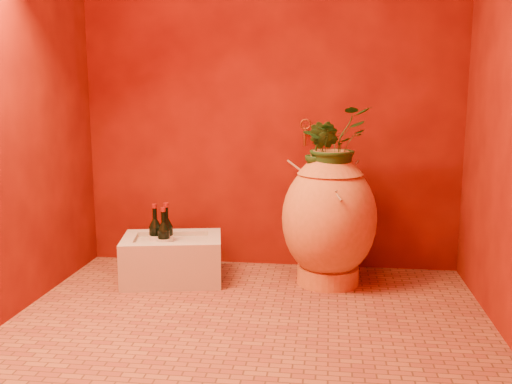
# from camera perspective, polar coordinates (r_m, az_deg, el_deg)

# --- Properties ---
(floor) EXTENTS (2.50, 2.50, 0.00)m
(floor) POSITION_cam_1_polar(r_m,az_deg,el_deg) (3.05, -0.66, -12.75)
(floor) COLOR brown
(floor) RESTS_ON ground
(wall_back) EXTENTS (2.50, 0.02, 2.50)m
(wall_back) POSITION_cam_1_polar(r_m,az_deg,el_deg) (3.80, 1.45, 11.14)
(wall_back) COLOR #520A04
(wall_back) RESTS_ON ground
(wall_left) EXTENTS (0.02, 2.00, 2.50)m
(wall_left) POSITION_cam_1_polar(r_m,az_deg,el_deg) (3.23, -23.67, 10.47)
(wall_left) COLOR #520A04
(wall_left) RESTS_ON ground
(amphora) EXTENTS (0.69, 0.69, 0.83)m
(amphora) POSITION_cam_1_polar(r_m,az_deg,el_deg) (3.51, 7.32, -2.63)
(amphora) COLOR #D57F3C
(amphora) RESTS_ON floor
(stone_basin) EXTENTS (0.68, 0.53, 0.28)m
(stone_basin) POSITION_cam_1_polar(r_m,az_deg,el_deg) (3.64, -8.36, -6.71)
(stone_basin) COLOR #BFB59E
(stone_basin) RESTS_ON floor
(wine_bottle_a) EXTENTS (0.08, 0.08, 0.34)m
(wine_bottle_a) POSITION_cam_1_polar(r_m,az_deg,el_deg) (3.61, -8.92, -4.52)
(wine_bottle_a) COLOR black
(wine_bottle_a) RESTS_ON stone_basin
(wine_bottle_b) EXTENTS (0.08, 0.08, 0.33)m
(wine_bottle_b) POSITION_cam_1_polar(r_m,az_deg,el_deg) (3.64, -10.02, -4.49)
(wine_bottle_b) COLOR black
(wine_bottle_b) RESTS_ON stone_basin
(wine_bottle_c) EXTENTS (0.08, 0.08, 0.32)m
(wine_bottle_c) POSITION_cam_1_polar(r_m,az_deg,el_deg) (3.56, -9.19, -4.83)
(wine_bottle_c) COLOR black
(wine_bottle_c) RESTS_ON stone_basin
(wall_tap) EXTENTS (0.07, 0.15, 0.17)m
(wall_tap) POSITION_cam_1_polar(r_m,az_deg,el_deg) (3.70, 4.96, 6.11)
(wall_tap) COLOR #985C23
(wall_tap) RESTS_ON wall_back
(plant_main) EXTENTS (0.54, 0.53, 0.45)m
(plant_main) POSITION_cam_1_polar(r_m,az_deg,el_deg) (3.45, 7.75, 4.75)
(plant_main) COLOR #1A4518
(plant_main) RESTS_ON amphora
(plant_side) EXTENTS (0.26, 0.25, 0.37)m
(plant_side) POSITION_cam_1_polar(r_m,az_deg,el_deg) (3.42, 6.56, 4.01)
(plant_side) COLOR #1A4518
(plant_side) RESTS_ON amphora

